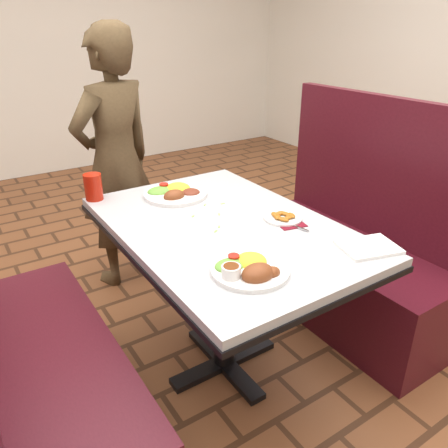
% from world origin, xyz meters
% --- Properties ---
extents(dining_table, '(0.81, 1.21, 0.75)m').
position_xyz_m(dining_table, '(0.00, 0.00, 0.65)').
color(dining_table, '#BBBEC0').
rests_on(dining_table, ground).
extents(booth_bench_left, '(0.47, 1.20, 1.17)m').
position_xyz_m(booth_bench_left, '(-0.80, 0.00, 0.33)').
color(booth_bench_left, '#4D111C').
rests_on(booth_bench_left, ground).
extents(booth_bench_right, '(0.47, 1.20, 1.17)m').
position_xyz_m(booth_bench_right, '(0.80, 0.00, 0.33)').
color(booth_bench_right, '#4D111C').
rests_on(booth_bench_right, ground).
extents(diner_person, '(0.64, 0.52, 1.51)m').
position_xyz_m(diner_person, '(-0.06, 1.05, 0.75)').
color(diner_person, brown).
rests_on(diner_person, ground).
extents(near_dinner_plate, '(0.26, 0.26, 0.08)m').
position_xyz_m(near_dinner_plate, '(-0.14, -0.36, 0.78)').
color(near_dinner_plate, white).
rests_on(near_dinner_plate, dining_table).
extents(far_dinner_plate, '(0.30, 0.30, 0.08)m').
position_xyz_m(far_dinner_plate, '(-0.02, 0.40, 0.78)').
color(far_dinner_plate, white).
rests_on(far_dinner_plate, dining_table).
extents(plantain_plate, '(0.16, 0.16, 0.02)m').
position_xyz_m(plantain_plate, '(0.23, -0.10, 0.76)').
color(plantain_plate, white).
rests_on(plantain_plate, dining_table).
extents(maroon_napkin, '(0.13, 0.13, 0.00)m').
position_xyz_m(maroon_napkin, '(0.23, -0.14, 0.75)').
color(maroon_napkin, maroon).
rests_on(maroon_napkin, dining_table).
extents(spoon_utensil, '(0.04, 0.12, 0.00)m').
position_xyz_m(spoon_utensil, '(0.22, -0.18, 0.75)').
color(spoon_utensil, silver).
rests_on(spoon_utensil, dining_table).
extents(red_tumbler, '(0.08, 0.08, 0.12)m').
position_xyz_m(red_tumbler, '(-0.35, 0.56, 0.81)').
color(red_tumbler, '#B11B0B').
rests_on(red_tumbler, dining_table).
extents(paper_napkin, '(0.24, 0.20, 0.01)m').
position_xyz_m(paper_napkin, '(0.32, -0.47, 0.76)').
color(paper_napkin, white).
rests_on(paper_napkin, dining_table).
extents(knife_utensil, '(0.10, 0.15, 0.00)m').
position_xyz_m(knife_utensil, '(-0.11, -0.39, 0.76)').
color(knife_utensil, '#BABBBF').
rests_on(knife_utensil, dining_table).
extents(fork_utensil, '(0.03, 0.14, 0.00)m').
position_xyz_m(fork_utensil, '(-0.07, -0.34, 0.76)').
color(fork_utensil, silver).
rests_on(fork_utensil, dining_table).
extents(lettuce_shreds, '(0.28, 0.32, 0.00)m').
position_xyz_m(lettuce_shreds, '(0.04, 0.06, 0.75)').
color(lettuce_shreds, '#8FC34E').
rests_on(lettuce_shreds, dining_table).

